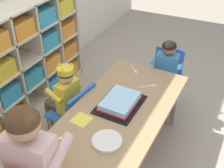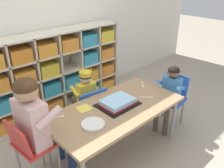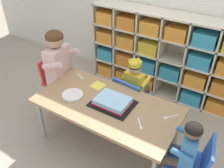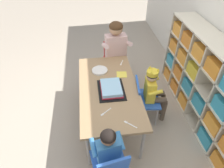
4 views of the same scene
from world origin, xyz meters
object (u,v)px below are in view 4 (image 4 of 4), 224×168
guest_at_table_side (107,148)px  classroom_chair_blue (144,97)px  paper_plate_stack (100,70)px  child_with_crown (153,89)px  classroom_chair_adult_side (115,58)px  fork_scattered_mid_table (105,112)px  birthday_cake_on_tray (111,89)px  classroom_chair_guest_side (110,165)px  adult_helper_seated (117,50)px  fork_at_table_front_edge (122,63)px  fork_near_child_seat (130,124)px  activity_table (109,90)px

guest_at_table_side → classroom_chair_blue: bearing=-136.0°
paper_plate_stack → child_with_crown: bearing=58.9°
classroom_chair_adult_side → fork_scattered_mid_table: size_ratio=5.61×
birthday_cake_on_tray → fork_scattered_mid_table: birthday_cake_on_tray is taller
classroom_chair_guest_side → fork_scattered_mid_table: bearing=-100.7°
birthday_cake_on_tray → paper_plate_stack: (-0.40, -0.10, -0.02)m
birthday_cake_on_tray → fork_scattered_mid_table: (0.34, -0.11, -0.03)m
classroom_chair_guest_side → guest_at_table_side: bearing=-90.0°
paper_plate_stack → classroom_chair_guest_side: bearing=-0.6°
fork_scattered_mid_table → adult_helper_seated: bearing=36.8°
paper_plate_stack → fork_at_table_front_edge: 0.36m
paper_plate_stack → fork_at_table_front_edge: paper_plate_stack is taller
fork_near_child_seat → child_with_crown: bearing=94.9°
classroom_chair_adult_side → classroom_chair_blue: bearing=-79.1°
fork_at_table_front_edge → fork_scattered_mid_table: (0.90, -0.32, 0.00)m
guest_at_table_side → fork_scattered_mid_table: 0.39m
adult_helper_seated → guest_at_table_side: size_ratio=1.32×
classroom_chair_guest_side → fork_at_table_front_edge: classroom_chair_guest_side is taller
classroom_chair_adult_side → fork_near_child_seat: (1.40, -0.05, 0.12)m
classroom_chair_blue → paper_plate_stack: (-0.37, -0.53, 0.21)m
activity_table → fork_scattered_mid_table: size_ratio=11.13×
activity_table → classroom_chair_adult_side: bearing=166.8°
birthday_cake_on_tray → classroom_chair_blue: bearing=94.1°
classroom_chair_guest_side → paper_plate_stack: (-1.23, 0.01, 0.19)m
classroom_chair_guest_side → birthday_cake_on_tray: bearing=-107.5°
classroom_chair_adult_side → fork_near_child_seat: 1.41m
classroom_chair_guest_side → fork_at_table_front_edge: bearing=-113.1°
fork_near_child_seat → fork_scattered_mid_table: (-0.19, -0.22, 0.00)m
classroom_chair_blue → classroom_chair_guest_side: 1.02m
classroom_chair_blue → fork_at_table_front_edge: size_ratio=4.71×
fork_near_child_seat → birthday_cake_on_tray: bearing=144.6°
classroom_chair_adult_side → paper_plate_stack: bearing=-126.0°
fork_scattered_mid_table → paper_plate_stack: bearing=51.0°
classroom_chair_guest_side → fork_scattered_mid_table: classroom_chair_guest_side is taller
birthday_cake_on_tray → fork_scattered_mid_table: 0.36m
classroom_chair_guest_side → guest_at_table_side: size_ratio=0.80×
classroom_chair_guest_side → fork_near_child_seat: 0.42m
guest_at_table_side → fork_near_child_seat: 0.33m
classroom_chair_blue → fork_at_table_front_edge: classroom_chair_blue is taller
activity_table → classroom_chair_blue: 0.48m
classroom_chair_guest_side → activity_table: bearing=-105.4°
classroom_chair_blue → guest_at_table_side: 0.96m
birthday_cake_on_tray → fork_near_child_seat: birthday_cake_on_tray is taller
fork_at_table_front_edge → child_with_crown: bearing=-126.2°
paper_plate_stack → fork_near_child_seat: bearing=13.3°
fork_at_table_front_edge → guest_at_table_side: bearing=-171.7°
classroom_chair_adult_side → paper_plate_stack: 0.56m
birthday_cake_on_tray → fork_at_table_front_edge: bearing=158.6°
classroom_chair_blue → birthday_cake_on_tray: bearing=100.8°
classroom_chair_guest_side → fork_near_child_seat: bearing=-137.2°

